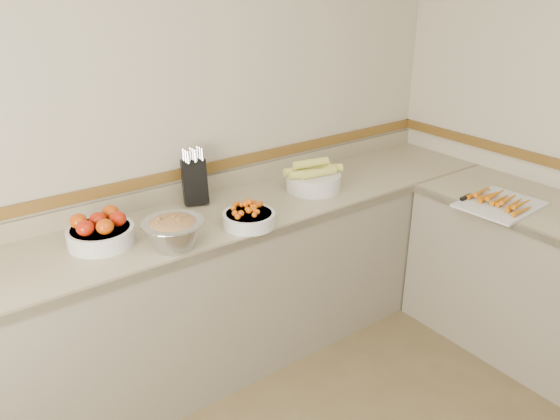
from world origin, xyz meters
TOP-DOWN VIEW (x-y plane):
  - back_wall at (0.00, 2.00)m, footprint 4.00×0.00m
  - counter_back at (0.00, 1.68)m, footprint 4.00×0.65m
  - knife_block at (0.17, 1.90)m, footprint 0.18×0.20m
  - tomato_bowl at (-0.43, 1.71)m, footprint 0.31×0.31m
  - cherry_tomato_bowl at (0.24, 1.47)m, footprint 0.27×0.27m
  - corn_bowl at (0.82, 1.66)m, footprint 0.36×0.32m
  - rhubarb_bowl at (-0.17, 1.47)m, footprint 0.29×0.29m
  - cutting_board at (1.50, 0.87)m, footprint 0.46×0.38m

SIDE VIEW (x-z plane):
  - counter_back at x=0.00m, z-range -0.09..0.99m
  - cutting_board at x=1.50m, z-range 0.89..0.95m
  - cherry_tomato_bowl at x=0.24m, z-range 0.88..1.02m
  - tomato_bowl at x=-0.43m, z-range 0.89..1.04m
  - corn_bowl at x=0.82m, z-range 0.87..1.06m
  - rhubarb_bowl at x=-0.17m, z-range 0.90..1.07m
  - knife_block at x=0.17m, z-range 0.87..1.19m
  - back_wall at x=0.00m, z-range -0.70..3.30m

